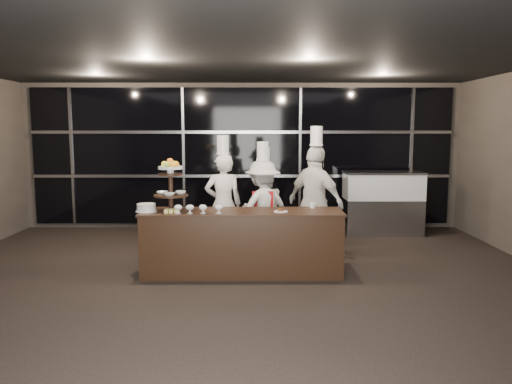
{
  "coord_description": "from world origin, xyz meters",
  "views": [
    {
      "loc": [
        0.25,
        -5.37,
        2.08
      ],
      "look_at": [
        0.28,
        1.89,
        1.15
      ],
      "focal_mm": 35.0,
      "sensor_mm": 36.0,
      "label": 1
    }
  ],
  "objects_px": {
    "display_case": "(383,200)",
    "chef_b": "(264,209)",
    "chef_c": "(263,207)",
    "layer_cake": "(146,208)",
    "chef_a": "(223,202)",
    "buffet_counter": "(242,242)",
    "chef_d": "(315,202)",
    "display_stand": "(171,181)"
  },
  "relations": [
    {
      "from": "chef_d",
      "to": "display_case",
      "type": "bearing_deg",
      "value": 50.01
    },
    {
      "from": "chef_b",
      "to": "chef_d",
      "type": "bearing_deg",
      "value": -22.48
    },
    {
      "from": "chef_b",
      "to": "display_case",
      "type": "bearing_deg",
      "value": 32.63
    },
    {
      "from": "display_case",
      "to": "chef_d",
      "type": "relative_size",
      "value": 0.71
    },
    {
      "from": "layer_cake",
      "to": "chef_c",
      "type": "relative_size",
      "value": 0.16
    },
    {
      "from": "display_case",
      "to": "chef_c",
      "type": "bearing_deg",
      "value": -145.83
    },
    {
      "from": "display_stand",
      "to": "chef_b",
      "type": "xyz_separation_m",
      "value": [
        1.33,
        1.2,
        -0.59
      ]
    },
    {
      "from": "layer_cake",
      "to": "chef_c",
      "type": "distance_m",
      "value": 2.02
    },
    {
      "from": "display_stand",
      "to": "chef_a",
      "type": "bearing_deg",
      "value": 61.1
    },
    {
      "from": "chef_d",
      "to": "display_stand",
      "type": "bearing_deg",
      "value": -158.11
    },
    {
      "from": "display_case",
      "to": "chef_b",
      "type": "distance_m",
      "value": 2.81
    },
    {
      "from": "chef_a",
      "to": "chef_c",
      "type": "relative_size",
      "value": 1.05
    },
    {
      "from": "buffet_counter",
      "to": "chef_d",
      "type": "xyz_separation_m",
      "value": [
        1.15,
        0.86,
        0.46
      ]
    },
    {
      "from": "layer_cake",
      "to": "chef_a",
      "type": "relative_size",
      "value": 0.15
    },
    {
      "from": "buffet_counter",
      "to": "display_stand",
      "type": "distance_m",
      "value": 1.33
    },
    {
      "from": "display_stand",
      "to": "chef_c",
      "type": "height_order",
      "value": "chef_c"
    },
    {
      "from": "display_case",
      "to": "chef_c",
      "type": "height_order",
      "value": "chef_c"
    },
    {
      "from": "chef_b",
      "to": "chef_c",
      "type": "xyz_separation_m",
      "value": [
        -0.02,
        -0.11,
        0.04
      ]
    },
    {
      "from": "display_stand",
      "to": "chef_c",
      "type": "bearing_deg",
      "value": 39.81
    },
    {
      "from": "buffet_counter",
      "to": "chef_a",
      "type": "xyz_separation_m",
      "value": [
        -0.34,
        1.2,
        0.4
      ]
    },
    {
      "from": "layer_cake",
      "to": "chef_d",
      "type": "relative_size",
      "value": 0.14
    },
    {
      "from": "layer_cake",
      "to": "chef_d",
      "type": "xyz_separation_m",
      "value": [
        2.49,
        0.91,
        -0.05
      ]
    },
    {
      "from": "chef_c",
      "to": "chef_b",
      "type": "bearing_deg",
      "value": 77.88
    },
    {
      "from": "display_stand",
      "to": "display_case",
      "type": "height_order",
      "value": "display_stand"
    },
    {
      "from": "display_stand",
      "to": "chef_b",
      "type": "relative_size",
      "value": 0.42
    },
    {
      "from": "chef_a",
      "to": "chef_d",
      "type": "bearing_deg",
      "value": -12.78
    },
    {
      "from": "chef_a",
      "to": "chef_c",
      "type": "xyz_separation_m",
      "value": [
        0.65,
        -0.11,
        -0.07
      ]
    },
    {
      "from": "buffet_counter",
      "to": "display_case",
      "type": "relative_size",
      "value": 1.88
    },
    {
      "from": "display_case",
      "to": "chef_d",
      "type": "height_order",
      "value": "chef_d"
    },
    {
      "from": "display_case",
      "to": "chef_a",
      "type": "xyz_separation_m",
      "value": [
        -3.04,
        -1.51,
        0.17
      ]
    },
    {
      "from": "buffet_counter",
      "to": "layer_cake",
      "type": "distance_m",
      "value": 1.43
    },
    {
      "from": "display_case",
      "to": "chef_a",
      "type": "relative_size",
      "value": 0.77
    },
    {
      "from": "buffet_counter",
      "to": "chef_c",
      "type": "distance_m",
      "value": 1.18
    },
    {
      "from": "buffet_counter",
      "to": "chef_c",
      "type": "bearing_deg",
      "value": 74.13
    },
    {
      "from": "buffet_counter",
      "to": "chef_a",
      "type": "height_order",
      "value": "chef_a"
    },
    {
      "from": "chef_a",
      "to": "display_case",
      "type": "bearing_deg",
      "value": 26.5
    },
    {
      "from": "display_case",
      "to": "chef_c",
      "type": "relative_size",
      "value": 0.81
    },
    {
      "from": "layer_cake",
      "to": "chef_d",
      "type": "height_order",
      "value": "chef_d"
    },
    {
      "from": "chef_a",
      "to": "chef_c",
      "type": "height_order",
      "value": "chef_a"
    },
    {
      "from": "buffet_counter",
      "to": "chef_d",
      "type": "height_order",
      "value": "chef_d"
    },
    {
      "from": "buffet_counter",
      "to": "chef_d",
      "type": "bearing_deg",
      "value": 36.95
    },
    {
      "from": "display_case",
      "to": "chef_a",
      "type": "distance_m",
      "value": 3.4
    }
  ]
}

